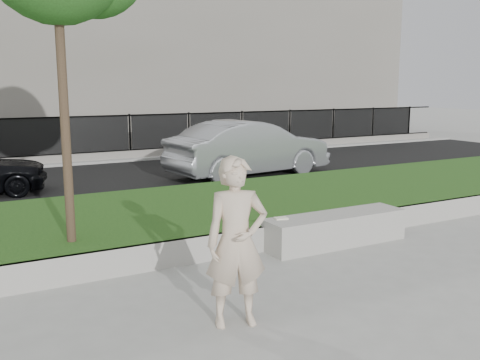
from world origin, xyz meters
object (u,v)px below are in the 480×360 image
book (281,218)px  car_silver (249,148)px  stone_bench (335,229)px  man (237,242)px

book → car_silver: 6.84m
stone_bench → car_silver: car_silver is taller
man → car_silver: (4.81, 8.19, -0.11)m
stone_bench → man: man is taller
car_silver → stone_bench: bearing=155.4°
book → car_silver: size_ratio=0.04×
car_silver → man: bearing=142.2°
stone_bench → man: size_ratio=1.34×
book → stone_bench: bearing=3.0°
car_silver → book: bearing=147.3°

